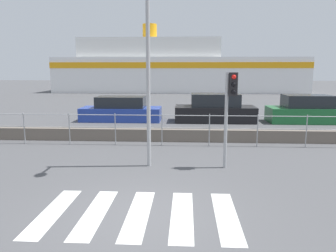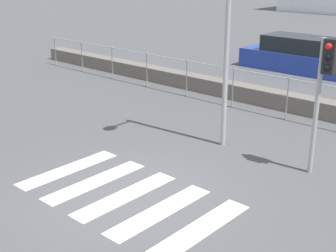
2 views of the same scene
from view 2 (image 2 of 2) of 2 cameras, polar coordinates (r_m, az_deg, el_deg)
The scene contains 6 objects.
ground_plane at distance 9.09m, azimuth -5.05°, elevation -8.50°, with size 160.00×160.00×0.00m, color #4C4C4F.
crosswalk at distance 9.10m, azimuth -5.18°, elevation -8.41°, with size 4.05×2.40×0.01m.
seawall at distance 14.38m, azimuth 15.86°, elevation 2.56°, with size 24.45×0.55×0.50m.
harbor_fence at distance 13.47m, azimuth 14.40°, elevation 4.07°, with size 22.05×0.04×1.25m.
traffic_light_far at distance 9.75m, azimuth 18.57°, elevation 5.68°, with size 0.34×0.32×2.85m.
parked_car_blue at distance 20.04m, azimuth 15.51°, elevation 8.25°, with size 4.55×1.71×1.40m.
Camera 2 is at (5.93, -5.42, 4.24)m, focal length 50.00 mm.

